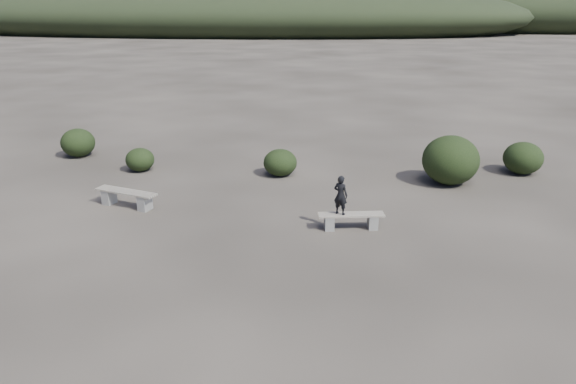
# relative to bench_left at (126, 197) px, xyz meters

# --- Properties ---
(ground) EXTENTS (1200.00, 1200.00, 0.00)m
(ground) POSITION_rel_bench_left_xyz_m (4.00, -4.79, -0.29)
(ground) COLOR #28231F
(ground) RESTS_ON ground
(bench_left) EXTENTS (1.94, 0.94, 0.48)m
(bench_left) POSITION_rel_bench_left_xyz_m (0.00, 0.00, 0.00)
(bench_left) COLOR #65625E
(bench_left) RESTS_ON ground
(bench_right) EXTENTS (1.72, 0.65, 0.42)m
(bench_right) POSITION_rel_bench_left_xyz_m (6.35, -0.82, -0.03)
(bench_right) COLOR #65625E
(bench_right) RESTS_ON ground
(seated_person) EXTENTS (0.44, 0.38, 1.02)m
(seated_person) POSITION_rel_bench_left_xyz_m (6.06, -0.87, 0.64)
(seated_person) COLOR black
(seated_person) RESTS_ON bench_right
(shrub_a) EXTENTS (0.97, 0.97, 0.79)m
(shrub_a) POSITION_rel_bench_left_xyz_m (-0.94, 3.43, 0.11)
(shrub_a) COLOR black
(shrub_a) RESTS_ON ground
(shrub_c) EXTENTS (1.12, 1.12, 0.89)m
(shrub_c) POSITION_rel_bench_left_xyz_m (3.89, 3.52, 0.16)
(shrub_c) COLOR black
(shrub_c) RESTS_ON ground
(shrub_d) EXTENTS (1.78, 1.78, 1.56)m
(shrub_d) POSITION_rel_bench_left_xyz_m (9.36, 3.35, 0.49)
(shrub_d) COLOR black
(shrub_d) RESTS_ON ground
(shrub_e) EXTENTS (1.30, 1.30, 1.08)m
(shrub_e) POSITION_rel_bench_left_xyz_m (11.95, 4.78, 0.25)
(shrub_e) COLOR black
(shrub_e) RESTS_ON ground
(shrub_f) EXTENTS (1.24, 1.24, 1.05)m
(shrub_f) POSITION_rel_bench_left_xyz_m (-3.92, 4.92, 0.24)
(shrub_f) COLOR black
(shrub_f) RESTS_ON ground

